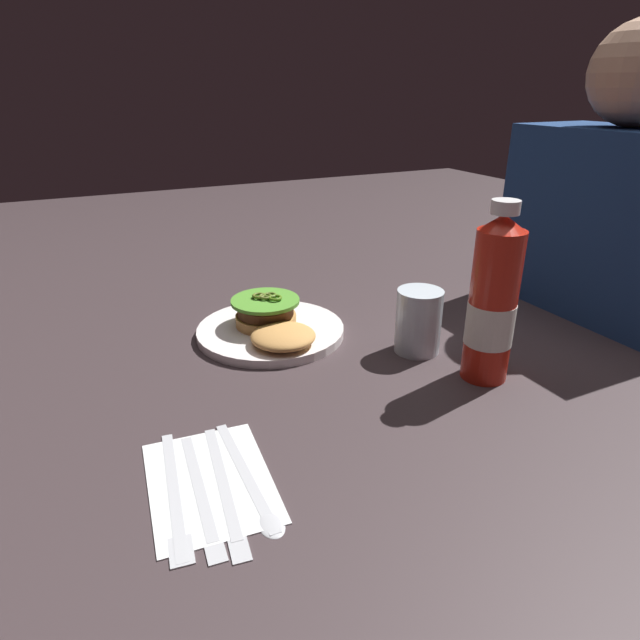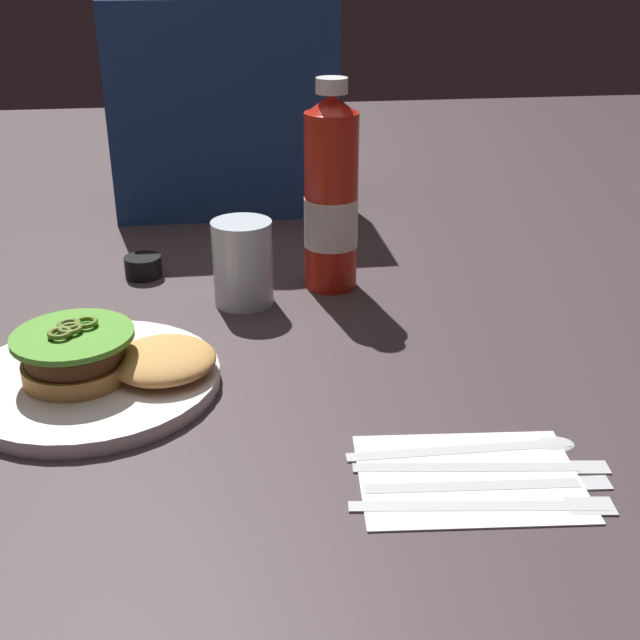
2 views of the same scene
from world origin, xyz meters
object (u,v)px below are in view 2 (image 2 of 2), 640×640
(diner_person, at_px, (222,77))
(napkin, at_px, (469,476))
(butter_knife, at_px, (504,482))
(spoon_utensil, at_px, (494,444))
(ketchup_bottle, at_px, (331,199))
(fork_utensil, at_px, (505,502))
(burger_sandwich, at_px, (108,356))
(steak_knife, at_px, (498,464))
(condiment_cup, at_px, (143,267))
(water_glass, at_px, (243,263))
(dinner_plate, at_px, (93,381))

(diner_person, bearing_deg, napkin, -78.09)
(butter_knife, relative_size, spoon_utensil, 0.99)
(ketchup_bottle, height_order, fork_utensil, ketchup_bottle)
(burger_sandwich, distance_m, steak_knife, 0.37)
(condiment_cup, bearing_deg, water_glass, -39.24)
(dinner_plate, bearing_deg, napkin, -31.31)
(water_glass, height_order, diner_person, diner_person)
(condiment_cup, xyz_separation_m, spoon_utensil, (0.32, -0.44, -0.01))
(dinner_plate, relative_size, condiment_cup, 5.19)
(water_glass, relative_size, fork_utensil, 0.50)
(water_glass, xyz_separation_m, spoon_utensil, (0.19, -0.34, -0.05))
(fork_utensil, bearing_deg, condiment_cup, 120.02)
(ketchup_bottle, height_order, napkin, ketchup_bottle)
(condiment_cup, distance_m, diner_person, 0.38)
(dinner_plate, xyz_separation_m, napkin, (0.32, -0.19, -0.01))
(ketchup_bottle, distance_m, steak_knife, 0.43)
(butter_knife, bearing_deg, spoon_utensil, 79.79)
(dinner_plate, distance_m, diner_person, 0.64)
(condiment_cup, height_order, diner_person, diner_person)
(ketchup_bottle, bearing_deg, steak_knife, -79.30)
(burger_sandwich, relative_size, fork_utensil, 0.93)
(napkin, relative_size, fork_utensil, 0.87)
(butter_knife, bearing_deg, condiment_cup, 121.97)
(condiment_cup, bearing_deg, spoon_utensil, -54.33)
(water_glass, bearing_deg, napkin, -67.06)
(ketchup_bottle, bearing_deg, condiment_cup, 164.86)
(dinner_plate, height_order, fork_utensil, dinner_plate)
(ketchup_bottle, xyz_separation_m, spoon_utensil, (0.08, -0.38, -0.11))
(water_glass, distance_m, diner_person, 0.44)
(water_glass, xyz_separation_m, butter_knife, (0.18, -0.39, -0.05))
(ketchup_bottle, relative_size, diner_person, 0.52)
(napkin, xyz_separation_m, spoon_utensil, (0.03, 0.04, 0.00))
(burger_sandwich, relative_size, condiment_cup, 4.00)
(condiment_cup, bearing_deg, diner_person, 68.71)
(condiment_cup, xyz_separation_m, diner_person, (0.12, 0.31, 0.19))
(burger_sandwich, relative_size, butter_knife, 0.96)
(spoon_utensil, bearing_deg, ketchup_bottle, 102.34)
(butter_knife, bearing_deg, napkin, 148.58)
(ketchup_bottle, relative_size, butter_knife, 1.29)
(ketchup_bottle, xyz_separation_m, napkin, (0.05, -0.42, -0.11))
(condiment_cup, bearing_deg, fork_utensil, -59.98)
(steak_knife, bearing_deg, fork_utensil, -103.14)
(dinner_plate, xyz_separation_m, butter_knife, (0.34, -0.21, -0.00))
(condiment_cup, bearing_deg, ketchup_bottle, -15.14)
(napkin, height_order, fork_utensil, fork_utensil)
(fork_utensil, relative_size, steak_knife, 0.97)
(steak_knife, bearing_deg, dinner_plate, 151.92)
(steak_knife, bearing_deg, condiment_cup, 123.52)
(condiment_cup, bearing_deg, steak_knife, -56.48)
(condiment_cup, xyz_separation_m, fork_utensil, (0.30, -0.52, -0.01))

